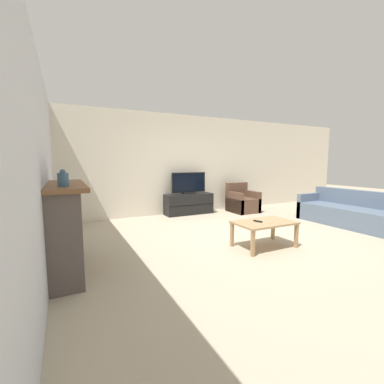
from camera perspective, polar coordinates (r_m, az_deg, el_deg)
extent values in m
plane|color=tan|center=(5.15, 11.39, -9.48)|extent=(24.00, 24.00, 0.00)
cube|color=beige|center=(7.20, -1.44, 6.12)|extent=(12.00, 0.06, 2.70)
cube|color=silver|center=(3.89, -30.22, 4.73)|extent=(0.06, 12.00, 2.70)
cube|color=#564C47|center=(3.74, -26.50, -7.52)|extent=(0.36, 1.44, 1.10)
cube|color=black|center=(3.77, -23.59, -9.31)|extent=(0.01, 0.79, 0.60)
cube|color=orange|center=(3.82, -23.44, -11.71)|extent=(0.01, 0.55, 0.12)
cube|color=brown|center=(3.65, -26.50, 1.29)|extent=(0.48, 1.56, 0.05)
cylinder|color=#385670|center=(3.17, -26.72, 2.42)|extent=(0.12, 0.12, 0.15)
sphere|color=#385670|center=(3.17, -26.81, 3.96)|extent=(0.06, 0.06, 0.06)
cube|color=brown|center=(3.80, -26.74, 2.98)|extent=(0.07, 0.11, 0.15)
cylinder|color=white|center=(3.79, -26.18, 3.18)|extent=(0.00, 0.08, 0.08)
cube|color=black|center=(7.03, -0.72, -2.66)|extent=(1.33, 0.42, 0.56)
cube|color=black|center=(6.84, 0.05, -2.92)|extent=(1.30, 0.01, 0.01)
cube|color=black|center=(6.98, -0.73, -0.23)|extent=(0.35, 0.18, 0.04)
cube|color=black|center=(6.95, -0.73, 2.14)|extent=(1.00, 0.03, 0.54)
cube|color=black|center=(6.94, -0.67, 2.13)|extent=(0.92, 0.01, 0.49)
cube|color=brown|center=(7.48, 11.23, -2.84)|extent=(0.70, 0.76, 0.40)
cube|color=brown|center=(7.67, 9.88, 0.52)|extent=(0.70, 0.14, 0.42)
cube|color=brown|center=(7.28, 9.39, -2.30)|extent=(0.10, 0.76, 0.59)
cube|color=brown|center=(7.65, 13.03, -1.96)|extent=(0.10, 0.76, 0.59)
cube|color=#A37F56|center=(4.46, 15.78, -6.54)|extent=(1.00, 0.61, 0.03)
cube|color=#A37F56|center=(4.03, 13.35, -11.09)|extent=(0.05, 0.05, 0.40)
cube|color=#A37F56|center=(4.66, 22.16, -8.99)|extent=(0.05, 0.05, 0.40)
cube|color=#A37F56|center=(4.43, 8.88, -9.35)|extent=(0.05, 0.05, 0.40)
cube|color=#A37F56|center=(5.01, 17.55, -7.72)|extent=(0.05, 0.05, 0.40)
cube|color=black|center=(4.41, 14.43, -6.32)|extent=(0.09, 0.15, 0.02)
cube|color=slate|center=(6.74, 31.74, -4.68)|extent=(0.84, 2.23, 0.42)
cube|color=slate|center=(6.97, 33.41, -1.18)|extent=(0.16, 2.23, 0.36)
cube|color=slate|center=(7.32, 24.72, -2.67)|extent=(0.84, 0.11, 0.62)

